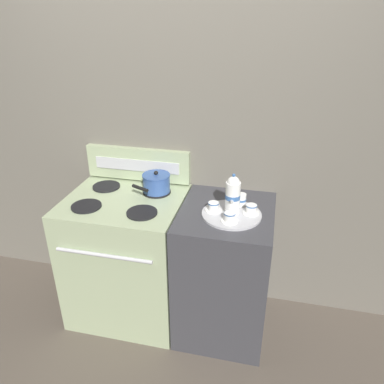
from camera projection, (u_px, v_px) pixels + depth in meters
The scene contains 12 objects.
ground_plane at pixel (170, 312), 2.76m from camera, with size 6.00×6.00×0.00m, color brown.
wall_back at pixel (180, 156), 2.58m from camera, with size 6.00×0.05×2.20m.
stove at pixel (128, 257), 2.62m from camera, with size 0.76×0.68×0.92m.
control_panel at pixel (138, 164), 2.63m from camera, with size 0.75×0.05×0.23m.
side_counter at pixel (224, 271), 2.49m from camera, with size 0.58×0.65×0.91m.
saucepan at pixel (156, 183), 2.48m from camera, with size 0.22×0.27×0.15m.
serving_tray at pixel (231, 214), 2.23m from camera, with size 0.36×0.36×0.01m.
teapot at pixel (233, 195), 2.18m from camera, with size 0.09×0.14×0.26m.
teacup_left at pixel (213, 207), 2.25m from camera, with size 0.10×0.10×0.06m.
teacup_right at pixel (230, 217), 2.14m from camera, with size 0.10×0.10×0.06m.
teacup_front at pixel (251, 209), 2.22m from camera, with size 0.10×0.10×0.06m.
creamer_jug at pixel (241, 200), 2.30m from camera, with size 0.06×0.06×0.08m.
Camera 1 is at (0.63, -1.99, 2.02)m, focal length 35.00 mm.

